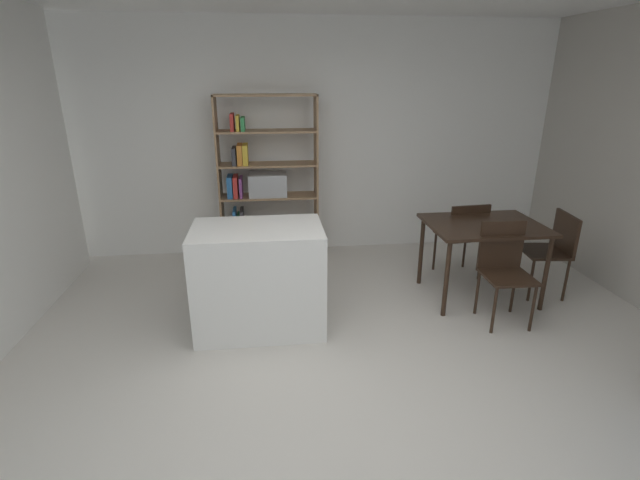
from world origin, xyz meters
name	(u,v)px	position (x,y,z in m)	size (l,w,h in m)	color
ground_plane	(328,391)	(0.00, 0.00, 0.00)	(8.83, 8.83, 0.00)	beige
back_partition	(297,140)	(0.00, 2.94, 1.39)	(6.43, 0.06, 2.77)	white
kitchen_island	(259,278)	(-0.48, 0.97, 0.47)	(1.10, 0.71, 0.93)	white
open_bookshelf	(261,185)	(-0.45, 2.62, 0.92)	(1.15, 0.34, 1.94)	#997551
dining_table	(484,232)	(1.71, 1.32, 0.69)	(1.09, 0.84, 0.78)	black
dining_chair_near	(504,263)	(1.71, 0.88, 0.54)	(0.42, 0.42, 0.91)	black
dining_chair_window_side	(553,245)	(2.46, 1.31, 0.52)	(0.46, 0.50, 0.85)	black
dining_chair_far	(464,233)	(1.72, 1.78, 0.53)	(0.47, 0.45, 0.86)	black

